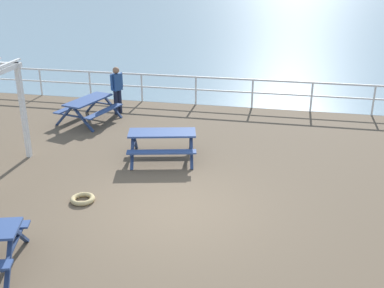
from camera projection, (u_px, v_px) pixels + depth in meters
ground_plane at (174, 213)px, 10.21m from camera, size 30.00×24.00×0.20m
sea_band at (274, 2)px, 58.12m from camera, size 142.00×90.00×0.01m
seaward_railing at (224, 86)px, 16.93m from camera, size 23.07×0.07×1.08m
picnic_table_near_left at (88, 105)px, 15.39m from camera, size 1.91×2.12×0.80m
picnic_table_mid_centre at (162, 138)px, 12.51m from camera, size 2.09×1.87×0.80m
visitor at (117, 87)px, 16.06m from camera, size 0.36×0.48×1.66m
rope_coil at (83, 199)px, 10.47m from camera, size 0.55×0.55×0.11m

